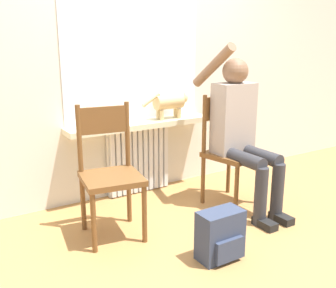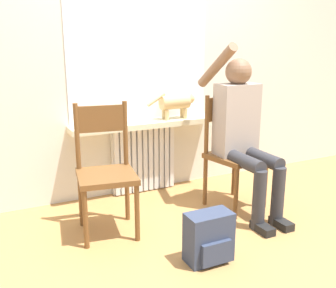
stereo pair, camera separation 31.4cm
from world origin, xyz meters
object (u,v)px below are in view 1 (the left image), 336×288
(person, at_px, (241,127))
(cat, at_px, (170,102))
(chair_left, at_px, (110,171))
(chair_right, at_px, (229,149))
(backpack, at_px, (221,236))

(person, distance_m, cat, 0.73)
(chair_left, height_order, cat, chair_left)
(cat, bearing_deg, person, -68.08)
(chair_left, xyz_separation_m, chair_right, (1.11, -0.00, 0.00))
(person, xyz_separation_m, cat, (-0.27, 0.67, 0.14))
(person, bearing_deg, chair_left, 173.96)
(chair_right, xyz_separation_m, person, (0.01, -0.12, 0.22))
(chair_left, height_order, backpack, chair_left)
(chair_right, bearing_deg, chair_left, 168.18)
(chair_right, xyz_separation_m, cat, (-0.26, 0.55, 0.35))
(chair_right, bearing_deg, backpack, -144.79)
(backpack, bearing_deg, person, 41.29)
(chair_right, distance_m, person, 0.25)
(chair_left, height_order, person, person)
(backpack, bearing_deg, chair_left, 123.33)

